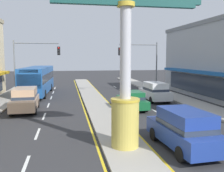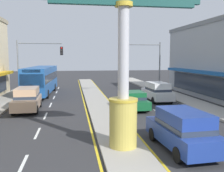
{
  "view_description": "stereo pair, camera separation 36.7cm",
  "coord_description": "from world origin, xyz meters",
  "px_view_note": "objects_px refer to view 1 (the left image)",
  "views": [
    {
      "loc": [
        -2.67,
        -5.26,
        4.34
      ],
      "look_at": [
        0.08,
        9.84,
        2.6
      ],
      "focal_mm": 39.95,
      "sensor_mm": 36.0,
      "label": 1
    },
    {
      "loc": [
        -2.31,
        -5.32,
        4.34
      ],
      "look_at": [
        0.08,
        9.84,
        2.6
      ],
      "focal_mm": 39.95,
      "sensor_mm": 36.0,
      "label": 2
    }
  ],
  "objects_px": {
    "district_sign": "(125,61)",
    "bus_near_left_lane": "(38,79)",
    "suv_near_right_lane": "(25,99)",
    "suv_mid_left_lane": "(184,129)",
    "suv_far_left_oncoming": "(155,91)",
    "traffic_light_right_side": "(143,59)",
    "traffic_light_left_side": "(32,59)",
    "sedan_far_right_lane": "(132,100)"
  },
  "relations": [
    {
      "from": "suv_far_left_oncoming",
      "to": "sedan_far_right_lane",
      "type": "bearing_deg",
      "value": -133.57
    },
    {
      "from": "district_sign",
      "to": "suv_far_left_oncoming",
      "type": "xyz_separation_m",
      "value": [
        6.05,
        12.49,
        -3.19
      ]
    },
    {
      "from": "suv_far_left_oncoming",
      "to": "traffic_light_right_side",
      "type": "bearing_deg",
      "value": 86.84
    },
    {
      "from": "bus_near_left_lane",
      "to": "suv_far_left_oncoming",
      "type": "bearing_deg",
      "value": -29.74
    },
    {
      "from": "traffic_light_left_side",
      "to": "bus_near_left_lane",
      "type": "height_order",
      "value": "traffic_light_left_side"
    },
    {
      "from": "bus_near_left_lane",
      "to": "sedan_far_right_lane",
      "type": "bearing_deg",
      "value": -49.74
    },
    {
      "from": "district_sign",
      "to": "sedan_far_right_lane",
      "type": "relative_size",
      "value": 1.89
    },
    {
      "from": "traffic_light_left_side",
      "to": "traffic_light_right_side",
      "type": "bearing_deg",
      "value": 4.12
    },
    {
      "from": "suv_near_right_lane",
      "to": "sedan_far_right_lane",
      "type": "relative_size",
      "value": 1.07
    },
    {
      "from": "traffic_light_right_side",
      "to": "suv_far_left_oncoming",
      "type": "distance_m",
      "value": 6.09
    },
    {
      "from": "district_sign",
      "to": "traffic_light_right_side",
      "type": "distance_m",
      "value": 18.73
    },
    {
      "from": "traffic_light_left_side",
      "to": "suv_near_right_lane",
      "type": "height_order",
      "value": "traffic_light_left_side"
    },
    {
      "from": "suv_near_right_lane",
      "to": "suv_far_left_oncoming",
      "type": "relative_size",
      "value": 1.0
    },
    {
      "from": "traffic_light_left_side",
      "to": "suv_near_right_lane",
      "type": "bearing_deg",
      "value": -87.67
    },
    {
      "from": "district_sign",
      "to": "sedan_far_right_lane",
      "type": "height_order",
      "value": "district_sign"
    },
    {
      "from": "traffic_light_right_side",
      "to": "suv_near_right_lane",
      "type": "xyz_separation_m",
      "value": [
        -12.38,
        -7.85,
        -3.26
      ]
    },
    {
      "from": "traffic_light_left_side",
      "to": "sedan_far_right_lane",
      "type": "relative_size",
      "value": 1.43
    },
    {
      "from": "suv_mid_left_lane",
      "to": "suv_far_left_oncoming",
      "type": "height_order",
      "value": "same"
    },
    {
      "from": "traffic_light_left_side",
      "to": "sedan_far_right_lane",
      "type": "distance_m",
      "value": 12.39
    },
    {
      "from": "traffic_light_left_side",
      "to": "suv_far_left_oncoming",
      "type": "distance_m",
      "value": 13.48
    },
    {
      "from": "traffic_light_left_side",
      "to": "sedan_far_right_lane",
      "type": "bearing_deg",
      "value": -40.3
    },
    {
      "from": "suv_near_right_lane",
      "to": "traffic_light_left_side",
      "type": "bearing_deg",
      "value": 92.33
    },
    {
      "from": "traffic_light_left_side",
      "to": "traffic_light_right_side",
      "type": "distance_m",
      "value": 12.69
    },
    {
      "from": "district_sign",
      "to": "suv_mid_left_lane",
      "type": "bearing_deg",
      "value": -10.0
    },
    {
      "from": "traffic_light_right_side",
      "to": "sedan_far_right_lane",
      "type": "height_order",
      "value": "traffic_light_right_side"
    },
    {
      "from": "suv_mid_left_lane",
      "to": "suv_far_left_oncoming",
      "type": "relative_size",
      "value": 1.01
    },
    {
      "from": "district_sign",
      "to": "suv_far_left_oncoming",
      "type": "height_order",
      "value": "district_sign"
    },
    {
      "from": "suv_far_left_oncoming",
      "to": "bus_near_left_lane",
      "type": "bearing_deg",
      "value": 150.26
    },
    {
      "from": "traffic_light_left_side",
      "to": "bus_near_left_lane",
      "type": "distance_m",
      "value": 3.6
    },
    {
      "from": "traffic_light_right_side",
      "to": "bus_near_left_lane",
      "type": "relative_size",
      "value": 0.55
    },
    {
      "from": "suv_mid_left_lane",
      "to": "district_sign",
      "type": "bearing_deg",
      "value": 170.0
    },
    {
      "from": "district_sign",
      "to": "traffic_light_right_side",
      "type": "xyz_separation_m",
      "value": [
        6.33,
        17.63,
        0.07
      ]
    },
    {
      "from": "traffic_light_right_side",
      "to": "sedan_far_right_lane",
      "type": "relative_size",
      "value": 1.43
    },
    {
      "from": "suv_near_right_lane",
      "to": "suv_mid_left_lane",
      "type": "xyz_separation_m",
      "value": [
        8.8,
        -10.26,
        0.0
      ]
    },
    {
      "from": "district_sign",
      "to": "suv_near_right_lane",
      "type": "distance_m",
      "value": 11.93
    },
    {
      "from": "traffic_light_right_side",
      "to": "suv_mid_left_lane",
      "type": "distance_m",
      "value": 18.75
    },
    {
      "from": "district_sign",
      "to": "suv_far_left_oncoming",
      "type": "distance_m",
      "value": 14.24
    },
    {
      "from": "district_sign",
      "to": "suv_near_right_lane",
      "type": "height_order",
      "value": "district_sign"
    },
    {
      "from": "traffic_light_right_side",
      "to": "suv_far_left_oncoming",
      "type": "height_order",
      "value": "traffic_light_right_side"
    },
    {
      "from": "traffic_light_left_side",
      "to": "suv_mid_left_lane",
      "type": "height_order",
      "value": "traffic_light_left_side"
    },
    {
      "from": "district_sign",
      "to": "bus_near_left_lane",
      "type": "distance_m",
      "value": 20.45
    },
    {
      "from": "suv_near_right_lane",
      "to": "suv_far_left_oncoming",
      "type": "distance_m",
      "value": 12.4
    }
  ]
}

